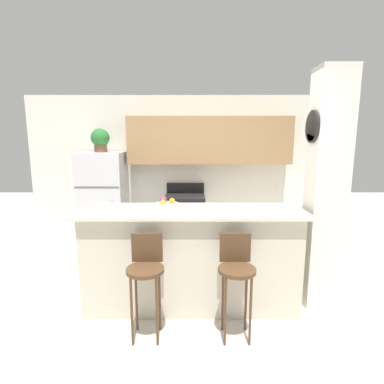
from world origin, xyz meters
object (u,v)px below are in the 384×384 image
refrigerator (104,201)px  potted_plant_on_fridge (101,139)px  bar_stool_right (237,271)px  trash_bin (138,241)px  bar_stool_left (146,271)px  stove_range (186,221)px  fruit_bowl (167,204)px

refrigerator → potted_plant_on_fridge: size_ratio=4.28×
bar_stool_right → trash_bin: bearing=122.0°
bar_stool_left → stove_range: bearing=82.4°
bar_stool_left → fruit_bowl: fruit_bowl is taller
fruit_bowl → trash_bin: bearing=112.5°
potted_plant_on_fridge → trash_bin: 1.74m
refrigerator → fruit_bowl: refrigerator is taller
potted_plant_on_fridge → fruit_bowl: potted_plant_on_fridge is taller
stove_range → bar_stool_right: stove_range is taller
refrigerator → bar_stool_left: (1.04, -2.29, -0.16)m
bar_stool_left → trash_bin: bar_stool_left is taller
bar_stool_right → fruit_bowl: (-0.68, 0.59, 0.49)m
fruit_bowl → refrigerator: bearing=125.1°
bar_stool_left → trash_bin: size_ratio=2.55×
potted_plant_on_fridge → trash_bin: potted_plant_on_fridge is taller
bar_stool_right → fruit_bowl: 1.03m
bar_stool_left → potted_plant_on_fridge: 2.77m
bar_stool_left → fruit_bowl: (0.15, 0.59, 0.49)m
stove_range → trash_bin: (-0.77, -0.23, -0.27)m
potted_plant_on_fridge → fruit_bowl: bearing=-54.9°
stove_range → trash_bin: size_ratio=2.82×
bar_stool_right → fruit_bowl: fruit_bowl is taller
stove_range → trash_bin: stove_range is taller
potted_plant_on_fridge → trash_bin: (0.58, -0.22, -1.63)m
refrigerator → bar_stool_right: bearing=-50.7°
stove_range → potted_plant_on_fridge: (-1.35, -0.02, 1.36)m
bar_stool_left → bar_stool_right: same height
fruit_bowl → trash_bin: size_ratio=0.69×
refrigerator → trash_bin: 0.87m
bar_stool_right → potted_plant_on_fridge: 3.18m
refrigerator → trash_bin: (0.58, -0.22, -0.62)m
refrigerator → stove_range: bearing=0.7°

